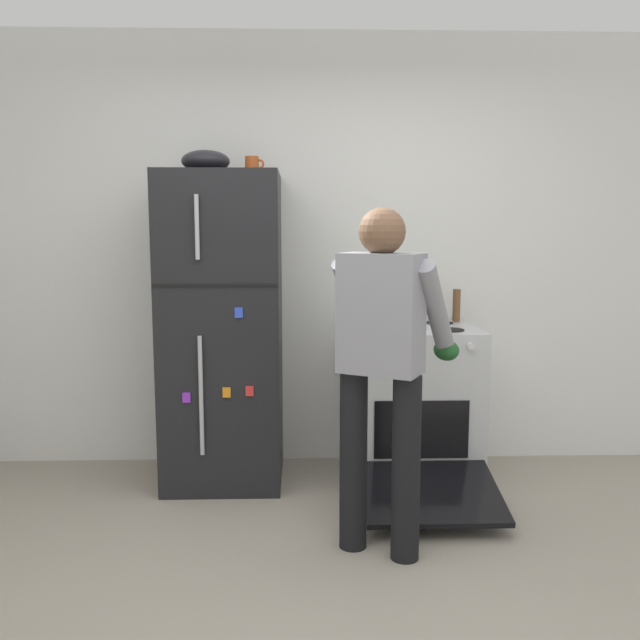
# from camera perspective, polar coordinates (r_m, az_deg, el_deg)

# --- Properties ---
(ground) EXTENTS (8.00, 8.00, 0.00)m
(ground) POSITION_cam_1_polar(r_m,az_deg,el_deg) (2.87, 0.38, -24.09)
(ground) COLOR #9E9384
(kitchen_wall_back) EXTENTS (6.00, 0.10, 2.70)m
(kitchen_wall_back) POSITION_cam_1_polar(r_m,az_deg,el_deg) (4.39, -0.54, 5.66)
(kitchen_wall_back) COLOR white
(kitchen_wall_back) RESTS_ON ground
(refrigerator) EXTENTS (0.68, 0.72, 1.82)m
(refrigerator) POSITION_cam_1_polar(r_m,az_deg,el_deg) (4.07, -8.10, -0.79)
(refrigerator) COLOR black
(refrigerator) RESTS_ON ground
(stove_range) EXTENTS (0.76, 1.22, 0.93)m
(stove_range) POSITION_cam_1_polar(r_m,az_deg,el_deg) (4.18, 7.74, -6.98)
(stove_range) COLOR silver
(stove_range) RESTS_ON ground
(person_cook) EXTENTS (0.64, 0.68, 1.60)m
(person_cook) POSITION_cam_1_polar(r_m,az_deg,el_deg) (3.12, 5.31, -2.62)
(person_cook) COLOR black
(person_cook) RESTS_ON ground
(red_pot) EXTENTS (0.33, 0.23, 0.12)m
(red_pot) POSITION_cam_1_polar(r_m,az_deg,el_deg) (4.02, 5.71, 0.22)
(red_pot) COLOR #236638
(red_pot) RESTS_ON stove_range
(coffee_mug) EXTENTS (0.11, 0.08, 0.10)m
(coffee_mug) POSITION_cam_1_polar(r_m,az_deg,el_deg) (4.08, -5.67, 12.77)
(coffee_mug) COLOR #B24C1E
(coffee_mug) RESTS_ON refrigerator
(pepper_mill) EXTENTS (0.05, 0.05, 0.20)m
(pepper_mill) POSITION_cam_1_polar(r_m,az_deg,el_deg) (4.34, 11.32, 1.22)
(pepper_mill) COLOR brown
(pepper_mill) RESTS_ON stove_range
(mixing_bowl) EXTENTS (0.28, 0.28, 0.12)m
(mixing_bowl) POSITION_cam_1_polar(r_m,az_deg,el_deg) (4.05, -9.52, 12.94)
(mixing_bowl) COLOR black
(mixing_bowl) RESTS_ON refrigerator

